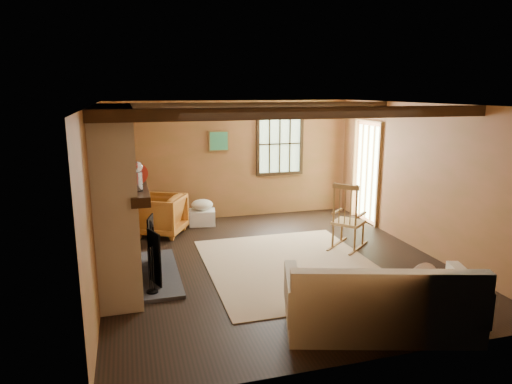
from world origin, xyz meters
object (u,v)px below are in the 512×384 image
object	(u,v)px
fireplace	(120,203)
laundry_basket	(202,217)
rocking_chair	(348,221)
armchair	(161,215)
sofa	(381,306)

from	to	relation	value
fireplace	laundry_basket	xyz separation A→B (m)	(1.49, 2.31, -0.95)
rocking_chair	armchair	xyz separation A→B (m)	(-2.95, 1.60, -0.10)
laundry_basket	fireplace	bearing A→B (deg)	-122.77
fireplace	armchair	world-z (taller)	fireplace
rocking_chair	laundry_basket	xyz separation A→B (m)	(-2.12, 2.00, -0.32)
armchair	sofa	bearing A→B (deg)	52.61
sofa	rocking_chair	bearing A→B (deg)	87.34
fireplace	rocking_chair	size ratio (longest dim) A/B	2.13
fireplace	rocking_chair	xyz separation A→B (m)	(3.61, 0.31, -0.63)
rocking_chair	laundry_basket	world-z (taller)	rocking_chair
armchair	fireplace	bearing A→B (deg)	7.48
laundry_basket	sofa	bearing A→B (deg)	-75.12
sofa	laundry_basket	size ratio (longest dim) A/B	4.46
fireplace	rocking_chair	world-z (taller)	fireplace
fireplace	laundry_basket	bearing A→B (deg)	57.23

